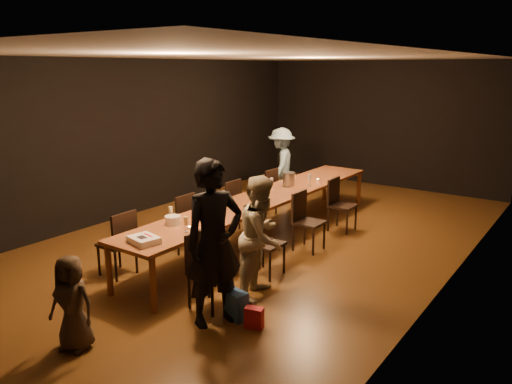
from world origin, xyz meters
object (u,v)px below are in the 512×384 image
Objects in this scene: chair_right_2 at (309,222)px; chair_right_3 at (343,205)px; woman_birthday at (214,243)px; chair_left_0 at (117,243)px; table at (265,199)px; man_blue at (281,165)px; chair_right_0 at (210,271)px; woman_tan at (262,236)px; plate_stack at (173,220)px; chair_left_3 at (263,192)px; child at (72,303)px; chair_left_1 at (177,222)px; birthday_cake at (144,240)px; chair_right_1 at (266,243)px; champagne_bottle at (203,203)px; ice_bucket at (289,179)px; chair_left_2 at (225,205)px.

chair_right_3 is at bearing 180.00° from chair_right_2.
chair_left_0 is at bearing 106.69° from woman_birthday.
table is 3.78× the size of man_blue.
chair_right_3 is at bearing 180.00° from chair_right_0.
woman_tan reaches higher than plate_stack.
child reaches higher than chair_left_3.
table is 1.49m from chair_left_1.
plate_stack reaches higher than table.
chair_left_0 is 2.28× the size of birthday_cake.
table is 6.45× the size of chair_right_1.
birthday_cake is at bearing -88.45° from table.
chair_right_2 is at bearing 0.00° from table.
chair_right_2 is at bearing 19.73° from man_blue.
birthday_cake is (-1.08, -0.97, 0.01)m from woman_tan.
woman_birthday is (1.98, -3.84, 0.48)m from chair_left_3.
champagne_bottle is at bearing -6.55° from man_blue.
chair_left_3 is 0.59× the size of man_blue.
ice_bucket is at bearing 95.74° from table.
plate_stack is at bearing -17.60° from chair_right_3.
champagne_bottle reaches higher than child.
chair_right_0 and chair_left_2 have the same top height.
chair_right_0 is 5.12m from man_blue.
chair_right_0 is at bearing -0.00° from chair_right_3.
chair_left_0 is at bearing -180.00° from chair_left_3.
table is 6.45× the size of chair_left_1.
chair_right_1 is (0.85, -1.20, -0.24)m from table.
woman_tan is at bearing -145.86° from chair_left_3.
woman_tan is 6.36× the size of ice_bucket.
woman_birthday reaches higher than champagne_bottle.
child is at bearing -11.45° from chair_right_1.
chair_right_2 is 4.25× the size of plate_stack.
woman_tan reaches higher than chair_right_3.
woman_tan is 3.80× the size of birthday_cake.
woman_birthday is 1.22× the size of woman_tan.
chair_left_2 is (-1.70, 2.40, 0.00)m from chair_right_0.
ice_bucket is at bearing -164.10° from chair_right_0.
champagne_bottle is (0.64, 1.10, 0.44)m from chair_left_0.
plate_stack is at bearing 86.64° from woman_tan.
chair_right_2 is 2.08m from chair_left_1.
man_blue is at bearing 85.02° from child.
ice_bucket is at bearing -72.53° from chair_right_3.
woman_birthday is (0.28, -0.24, 0.48)m from chair_right_0.
chair_right_0 is 3.81× the size of ice_bucket.
chair_left_0 is at bearing -25.28° from chair_right_3.
champagne_bottle is (-0.51, 2.61, 0.39)m from child.
chair_left_1 is at bearing -16.30° from man_blue.
chair_right_3 is at bearing 180.00° from chair_right_1.
chair_right_2 is 2.94m from chair_left_0.
chair_right_3 is 2.28× the size of birthday_cake.
woman_tan is at bearing -131.19° from chair_left_2.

